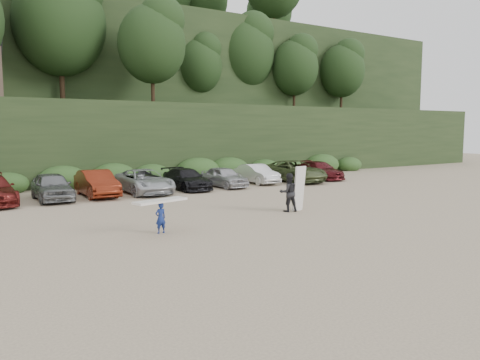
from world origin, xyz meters
TOP-DOWN VIEW (x-y plane):
  - ground at (0.00, 0.00)m, footprint 120.00×120.00m
  - hillside_backdrop at (-0.26, 35.93)m, footprint 90.00×41.50m
  - parked_cars at (-2.99, 9.99)m, footprint 34.42×6.29m
  - child_surfer at (-4.95, -1.26)m, footprint 2.27×1.13m
  - adult_surfer at (2.19, -0.12)m, footprint 1.39×0.92m

SIDE VIEW (x-z plane):
  - ground at x=0.00m, z-range 0.00..0.00m
  - parked_cars at x=-2.99m, z-range -0.04..1.56m
  - child_surfer at x=-4.95m, z-range 0.24..1.55m
  - adult_surfer at x=2.19m, z-range -0.15..2.05m
  - hillside_backdrop at x=-0.26m, z-range -2.78..25.22m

